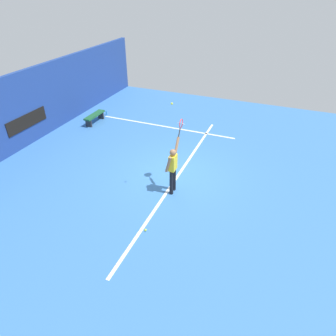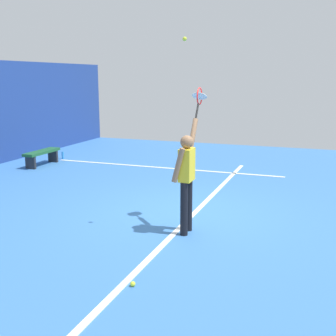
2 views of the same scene
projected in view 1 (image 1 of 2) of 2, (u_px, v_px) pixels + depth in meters
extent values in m
plane|color=#3870B2|center=(175.00, 175.00, 11.36)|extent=(18.00, 18.00, 0.00)
cube|color=navy|center=(22.00, 110.00, 12.75)|extent=(18.00, 0.20, 3.12)
cube|color=black|center=(27.00, 121.00, 12.97)|extent=(2.20, 0.03, 0.60)
cube|color=white|center=(178.00, 176.00, 11.32)|extent=(10.00, 0.10, 0.01)
cube|color=white|center=(165.00, 127.00, 15.02)|extent=(0.10, 7.00, 0.01)
cylinder|color=black|center=(171.00, 183.00, 10.15)|extent=(0.13, 0.13, 0.92)
cylinder|color=black|center=(174.00, 179.00, 10.35)|extent=(0.13, 0.13, 0.92)
cube|color=yellow|center=(173.00, 163.00, 9.85)|extent=(0.34, 0.20, 0.55)
sphere|color=#8C6647|center=(173.00, 152.00, 9.64)|extent=(0.22, 0.22, 0.22)
cylinder|color=#8C6647|center=(177.00, 146.00, 9.87)|extent=(0.37, 0.09, 0.55)
cylinder|color=#8C6647|center=(168.00, 164.00, 9.71)|extent=(0.09, 0.23, 0.58)
cylinder|color=black|center=(179.00, 132.00, 9.83)|extent=(0.18, 0.03, 0.28)
torus|color=red|center=(181.00, 124.00, 9.81)|extent=(0.43, 0.02, 0.43)
cylinder|color=silver|center=(181.00, 124.00, 9.81)|extent=(0.23, 0.27, 0.14)
sphere|color=#CCE033|center=(172.00, 104.00, 8.78)|extent=(0.07, 0.07, 0.07)
cube|color=#1E592D|center=(94.00, 115.00, 15.24)|extent=(1.40, 0.36, 0.08)
cube|color=#262628|center=(89.00, 123.00, 14.93)|extent=(0.08, 0.32, 0.37)
cube|color=#262628|center=(101.00, 115.00, 15.79)|extent=(0.08, 0.32, 0.37)
cylinder|color=#338CD8|center=(106.00, 113.00, 16.24)|extent=(0.07, 0.07, 0.24)
sphere|color=#CCE033|center=(145.00, 230.00, 8.86)|extent=(0.07, 0.07, 0.07)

